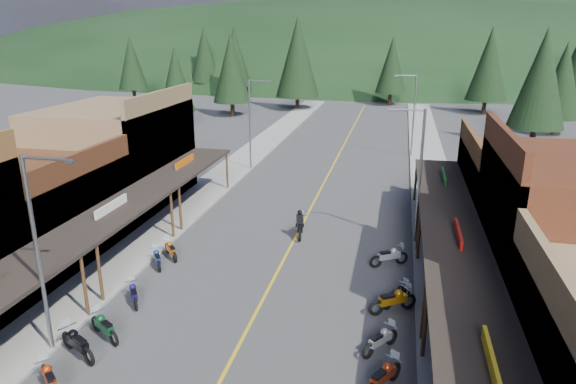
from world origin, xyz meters
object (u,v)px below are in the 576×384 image
Objects in this scene: pine_0 at (131,63)px; pedestrian_east_a at (459,365)px; bike_east_7 at (393,299)px; bike_west_4 at (49,378)px; pine_11 at (541,78)px; pine_3 at (392,65)px; bike_east_8 at (397,294)px; pedestrian_east_b at (424,198)px; shop_west_3 at (118,155)px; pine_2 at (298,57)px; shop_east_3 at (528,193)px; bike_west_6 at (104,326)px; bike_east_5 at (383,376)px; streetlight_3 at (412,112)px; bike_east_6 at (380,339)px; streetlight_2 at (418,171)px; streetlight_0 at (40,248)px; pine_9 at (562,80)px; bike_west_7 at (134,293)px; pine_8 at (176,80)px; pine_4 at (489,64)px; bike_west_5 at (77,342)px; bike_west_8 at (157,257)px; pine_7 at (205,55)px; pine_10 at (231,68)px; shop_west_2 at (29,213)px; bike_west_9 at (171,249)px; bike_east_9 at (389,255)px; rider_on_bike at (300,225)px; pine_1 at (234,57)px; streetlight_1 at (251,120)px.

pine_0 is 6.75× the size of pedestrian_east_a.
bike_east_7 is 1.42× the size of pedestrian_east_a.
pine_11 is at bearing 11.65° from bike_west_4.
bike_west_4 is (-9.61, -74.15, -5.90)m from pine_3.
bike_east_8 is 1.10× the size of pedestrian_east_b.
pedestrian_east_b is at bearing 6.16° from shop_west_3.
pedestrian_east_b is at bearing -68.22° from pine_2.
shop_east_3 reaches higher than bike_west_6.
bike_west_4 is 0.94× the size of bike_east_5.
bike_east_7 is (19.77, -11.48, -2.86)m from shop_west_3.
pine_11 is (13.05, 8.00, 2.73)m from streetlight_3.
pedestrian_east_b is at bearing 119.72° from bike_east_6.
streetlight_3 is at bearing 90.00° from streetlight_2.
streetlight_0 is 3.69× the size of bike_east_5.
pine_9 is 52.00m from bike_east_6.
bike_west_7 is at bearing -132.15° from bike_east_8.
bike_east_6 is at bearing -57.50° from pine_8.
pedestrian_east_b is at bearing -102.48° from pine_4.
pine_0 reaches higher than bike_west_5.
shop_east_3 is 5.16× the size of bike_west_6.
pine_11 is 27.98m from pedestrian_east_b.
pine_4 is (24.95, 66.00, 2.78)m from streetlight_0.
shop_east_3 is 5.77× the size of bike_west_7.
pine_0 reaches higher than bike_west_7.
bike_west_8 is 0.81× the size of bike_east_7.
streetlight_3 is 4.91× the size of pedestrian_east_a.
bike_east_8 is at bearing -63.17° from pine_7.
pine_10 is (-24.95, 20.00, 2.32)m from streetlight_3.
shop_west_2 is 10.65m from bike_west_6.
pine_11 is 6.45× the size of bike_east_8.
bike_west_9 is at bearing 36.60° from bike_west_6.
bike_east_8 is at bearing 26.45° from streetlight_0.
pine_4 is (31.78, 48.70, 3.72)m from shop_west_3.
streetlight_0 is at bearing -48.55° from shop_west_2.
bike_east_9 is (19.47, -6.72, -2.90)m from shop_west_3.
pedestrian_east_b is at bearing 137.78° from bike_east_9.
pine_4 is at bearing 8.82° from bike_west_5.
pine_2 reaches higher than pine_9.
streetlight_0 is at bearing -121.25° from pine_9.
bike_east_8 is (11.78, 8.68, -0.03)m from bike_west_4.
bike_east_8 is (13.13, 6.53, -3.91)m from streetlight_0.
rider_on_bike is (5.85, 15.81, 0.13)m from bike_west_4.
shop_west_2 is 35.12m from streetlight_3.
pedestrian_east_b is at bearing -60.63° from pine_1.
shop_east_3 is 5.02× the size of bike_east_5.
streetlight_1 is (6.83, 10.70, 0.94)m from shop_west_3.
shop_west_3 is at bearing -152.33° from bike_east_7.
pine_1 reaches higher than streetlight_1.
streetlight_2 is at bearing -90.00° from streetlight_3.
bike_west_8 is 0.87× the size of bike_east_9.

